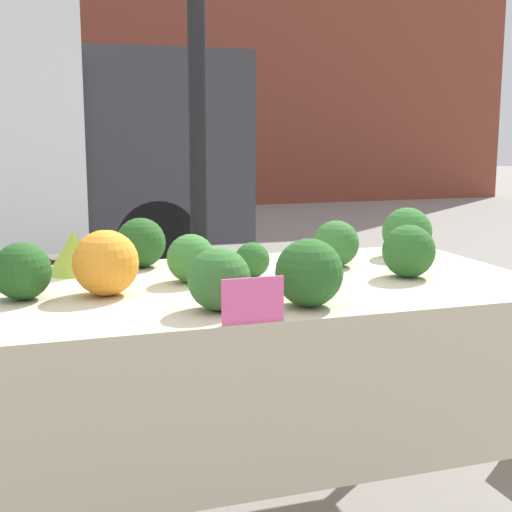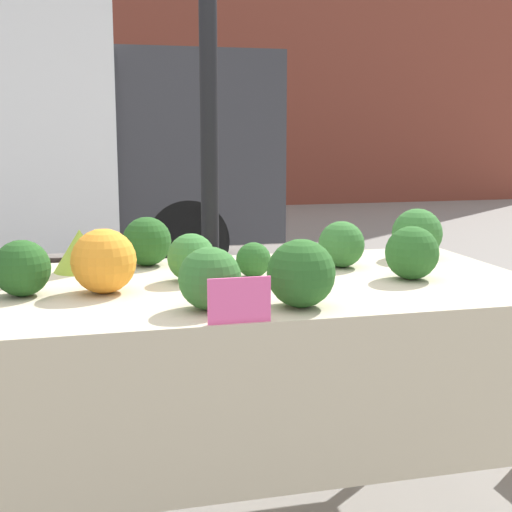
{
  "view_description": "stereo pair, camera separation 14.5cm",
  "coord_description": "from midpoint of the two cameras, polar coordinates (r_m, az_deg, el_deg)",
  "views": [
    {
      "loc": [
        -0.67,
        -2.06,
        1.25
      ],
      "look_at": [
        0.0,
        0.0,
        0.87
      ],
      "focal_mm": 50.0,
      "sensor_mm": 36.0,
      "label": 1
    },
    {
      "loc": [
        -0.53,
        -2.1,
        1.25
      ],
      "look_at": [
        0.0,
        0.0,
        0.87
      ],
      "focal_mm": 50.0,
      "sensor_mm": 36.0,
      "label": 2
    }
  ],
  "objects": [
    {
      "name": "tent_pole",
      "position": [
        2.81,
        -6.21,
        11.45
      ],
      "size": [
        0.07,
        0.07,
        2.65
      ],
      "color": "black",
      "rests_on": "ground_plane"
    },
    {
      "name": "market_table",
      "position": [
        2.18,
        -1.39,
        -4.73
      ],
      "size": [
        1.74,
        0.96,
        0.79
      ],
      "color": "beige",
      "rests_on": "ground_plane"
    },
    {
      "name": "orange_cauliflower",
      "position": [
        2.07,
        -13.91,
        -0.55
      ],
      "size": [
        0.19,
        0.19,
        0.19
      ],
      "color": "orange",
      "rests_on": "market_table"
    },
    {
      "name": "romanesco_head",
      "position": [
        2.42,
        -16.03,
        0.27
      ],
      "size": [
        0.18,
        0.18,
        0.14
      ],
      "color": "#93B238",
      "rests_on": "market_table"
    },
    {
      "name": "broccoli_head_0",
      "position": [
        2.46,
        4.74,
        1.0
      ],
      "size": [
        0.16,
        0.16,
        0.16
      ],
      "color": "#336B2D",
      "rests_on": "market_table"
    },
    {
      "name": "broccoli_head_1",
      "position": [
        1.89,
        2.08,
        -1.36
      ],
      "size": [
        0.18,
        0.18,
        0.18
      ],
      "color": "#285B23",
      "rests_on": "market_table"
    },
    {
      "name": "broccoli_head_2",
      "position": [
        2.09,
        -20.12,
        -1.16
      ],
      "size": [
        0.16,
        0.16,
        0.16
      ],
      "color": "#23511E",
      "rests_on": "market_table"
    },
    {
      "name": "broccoli_head_3",
      "position": [
        2.68,
        10.48,
        1.88
      ],
      "size": [
        0.18,
        0.18,
        0.18
      ],
      "color": "#336B2D",
      "rests_on": "market_table"
    },
    {
      "name": "broccoli_head_4",
      "position": [
        1.85,
        -5.23,
        -1.87
      ],
      "size": [
        0.17,
        0.17,
        0.17
      ],
      "color": "#336B2D",
      "rests_on": "market_table"
    },
    {
      "name": "broccoli_head_5",
      "position": [
        2.27,
        -2.14,
        -0.32
      ],
      "size": [
        0.11,
        0.11,
        0.11
      ],
      "color": "#285B23",
      "rests_on": "market_table"
    },
    {
      "name": "broccoli_head_6",
      "position": [
        2.3,
        10.36,
        0.37
      ],
      "size": [
        0.17,
        0.17,
        0.17
      ],
      "color": "#285B23",
      "rests_on": "market_table"
    },
    {
      "name": "broccoli_head_7",
      "position": [
        2.21,
        -7.11,
        -0.19
      ],
      "size": [
        0.15,
        0.15,
        0.15
      ],
      "color": "#387533",
      "rests_on": "market_table"
    },
    {
      "name": "broccoli_head_8",
      "position": [
        2.48,
        -10.87,
        1.05
      ],
      "size": [
        0.17,
        0.17,
        0.17
      ],
      "color": "#23511E",
      "rests_on": "market_table"
    },
    {
      "name": "price_sign",
      "position": [
        1.73,
        -2.66,
        -3.6
      ],
      "size": [
        0.16,
        0.01,
        0.11
      ],
      "color": "#F45B9E",
      "rests_on": "market_table"
    }
  ]
}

